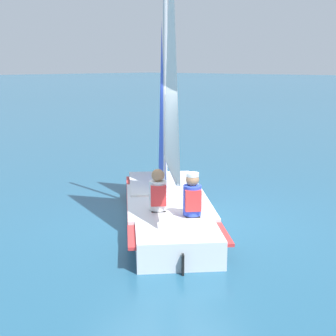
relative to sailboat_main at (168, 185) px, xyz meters
name	(u,v)px	position (x,y,z in m)	size (l,w,h in m)	color
ground_plane	(168,222)	(-0.02, 0.02, -0.73)	(260.00, 260.00, 0.00)	#235675
sailboat_main	(168,185)	(0.00, 0.00, 0.00)	(4.20, 4.00, 5.36)	silver
sailor_helm	(158,200)	(0.29, -0.57, -0.11)	(0.43, 0.42, 1.16)	black
sailor_crew	(192,204)	(0.91, -0.40, -0.10)	(0.43, 0.42, 1.16)	black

